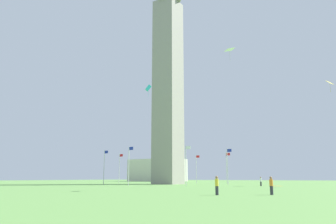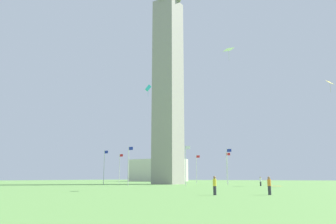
{
  "view_description": "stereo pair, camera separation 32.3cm",
  "coord_description": "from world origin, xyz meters",
  "px_view_note": "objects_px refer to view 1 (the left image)",
  "views": [
    {
      "loc": [
        41.39,
        -67.33,
        1.56
      ],
      "look_at": [
        0.0,
        0.0,
        17.63
      ],
      "focal_mm": 34.54,
      "sensor_mm": 36.0,
      "label": 1
    },
    {
      "loc": [
        41.66,
        -67.16,
        1.56
      ],
      "look_at": [
        0.0,
        0.0,
        17.63
      ],
      "focal_mm": 34.54,
      "sensor_mm": 36.0,
      "label": 2
    }
  ],
  "objects_px": {
    "flagpole_s": "(120,167)",
    "person_orange_shirt": "(271,186)",
    "flagpole_nw": "(186,163)",
    "kite_cyan_box": "(148,88)",
    "flagpole_w": "(129,164)",
    "person_yellow_shirt": "(217,186)",
    "person_white_shirt": "(261,181)",
    "kite_white_diamond": "(230,50)",
    "flagpole_e": "(196,168)",
    "flagpole_se": "(156,168)",
    "obelisk_monument": "(168,76)",
    "distant_building": "(157,170)",
    "flagpole_sw": "(104,165)",
    "flagpole_n": "(228,165)",
    "picnic_blanket_near_first_person": "(277,186)",
    "flagpole_ne": "(227,166)",
    "kite_yellow_diamond": "(330,83)"
  },
  "relations": [
    {
      "from": "person_white_shirt",
      "to": "person_yellow_shirt",
      "type": "bearing_deg",
      "value": 131.21
    },
    {
      "from": "obelisk_monument",
      "to": "flagpole_sw",
      "type": "xyz_separation_m",
      "value": [
        -10.69,
        -10.75,
        -22.62
      ]
    },
    {
      "from": "flagpole_se",
      "to": "person_white_shirt",
      "type": "relative_size",
      "value": 4.52
    },
    {
      "from": "person_white_shirt",
      "to": "kite_cyan_box",
      "type": "xyz_separation_m",
      "value": [
        -23.79,
        -3.37,
        20.94
      ]
    },
    {
      "from": "flagpole_se",
      "to": "person_yellow_shirt",
      "type": "xyz_separation_m",
      "value": [
        40.11,
        -50.13,
        -3.45
      ]
    },
    {
      "from": "flagpole_w",
      "to": "flagpole_nw",
      "type": "bearing_deg",
      "value": 22.5
    },
    {
      "from": "flagpole_n",
      "to": "flagpole_nw",
      "type": "xyz_separation_m",
      "value": [
        -4.45,
        -10.75,
        0.0
      ]
    },
    {
      "from": "flagpole_n",
      "to": "kite_cyan_box",
      "type": "bearing_deg",
      "value": -150.72
    },
    {
      "from": "flagpole_se",
      "to": "kite_yellow_diamond",
      "type": "xyz_separation_m",
      "value": [
        46.95,
        -5.56,
        16.56
      ]
    },
    {
      "from": "flagpole_w",
      "to": "person_white_shirt",
      "type": "distance_m",
      "value": 25.93
    },
    {
      "from": "flagpole_e",
      "to": "person_white_shirt",
      "type": "height_order",
      "value": "flagpole_e"
    },
    {
      "from": "kite_cyan_box",
      "to": "kite_white_diamond",
      "type": "relative_size",
      "value": 1.49
    },
    {
      "from": "kite_white_diamond",
      "to": "flagpole_e",
      "type": "bearing_deg",
      "value": 122.43
    },
    {
      "from": "flagpole_s",
      "to": "flagpole_sw",
      "type": "height_order",
      "value": "same"
    },
    {
      "from": "picnic_blanket_near_first_person",
      "to": "flagpole_s",
      "type": "bearing_deg",
      "value": 174.7
    },
    {
      "from": "flagpole_e",
      "to": "flagpole_s",
      "type": "xyz_separation_m",
      "value": [
        -15.2,
        -15.2,
        0.0
      ]
    },
    {
      "from": "obelisk_monument",
      "to": "flagpole_nw",
      "type": "distance_m",
      "value": 27.28
    },
    {
      "from": "flagpole_sw",
      "to": "flagpole_se",
      "type": "bearing_deg",
      "value": 90.0
    },
    {
      "from": "kite_yellow_diamond",
      "to": "flagpole_sw",
      "type": "bearing_deg",
      "value": -161.25
    },
    {
      "from": "distant_building",
      "to": "flagpole_ne",
      "type": "bearing_deg",
      "value": -39.14
    },
    {
      "from": "flagpole_sw",
      "to": "person_yellow_shirt",
      "type": "relative_size",
      "value": 4.59
    },
    {
      "from": "person_white_shirt",
      "to": "person_yellow_shirt",
      "type": "distance_m",
      "value": 34.64
    },
    {
      "from": "flagpole_n",
      "to": "picnic_blanket_near_first_person",
      "type": "xyz_separation_m",
      "value": [
        11.0,
        -3.84,
        -4.29
      ]
    },
    {
      "from": "flagpole_w",
      "to": "person_orange_shirt",
      "type": "height_order",
      "value": "flagpole_w"
    },
    {
      "from": "kite_cyan_box",
      "to": "kite_white_diamond",
      "type": "xyz_separation_m",
      "value": [
        26.37,
        -17.54,
        -2.53
      ]
    },
    {
      "from": "flagpole_w",
      "to": "person_yellow_shirt",
      "type": "bearing_deg",
      "value": -39.48
    },
    {
      "from": "kite_white_diamond",
      "to": "flagpole_n",
      "type": "bearing_deg",
      "value": 112.94
    },
    {
      "from": "obelisk_monument",
      "to": "flagpole_nw",
      "type": "height_order",
      "value": "obelisk_monument"
    },
    {
      "from": "flagpole_nw",
      "to": "kite_cyan_box",
      "type": "relative_size",
      "value": 2.74
    },
    {
      "from": "flagpole_w",
      "to": "flagpole_sw",
      "type": "bearing_deg",
      "value": 157.5
    },
    {
      "from": "kite_cyan_box",
      "to": "flagpole_e",
      "type": "bearing_deg",
      "value": 89.72
    },
    {
      "from": "flagpole_s",
      "to": "person_orange_shirt",
      "type": "distance_m",
      "value": 60.93
    },
    {
      "from": "flagpole_n",
      "to": "flagpole_nw",
      "type": "distance_m",
      "value": 11.63
    },
    {
      "from": "distant_building",
      "to": "picnic_blanket_near_first_person",
      "type": "distance_m",
      "value": 80.14
    },
    {
      "from": "flagpole_se",
      "to": "flagpole_nw",
      "type": "bearing_deg",
      "value": -45.0
    },
    {
      "from": "flagpole_s",
      "to": "flagpole_nw",
      "type": "xyz_separation_m",
      "value": [
        25.95,
        -10.75,
        0.0
      ]
    },
    {
      "from": "person_white_shirt",
      "to": "flagpole_ne",
      "type": "bearing_deg",
      "value": -19.22
    },
    {
      "from": "flagpole_n",
      "to": "person_orange_shirt",
      "type": "xyz_separation_m",
      "value": [
        18.3,
        -36.46,
        -3.47
      ]
    },
    {
      "from": "flagpole_ne",
      "to": "flagpole_s",
      "type": "height_order",
      "value": "same"
    },
    {
      "from": "flagpole_ne",
      "to": "kite_white_diamond",
      "type": "height_order",
      "value": "kite_white_diamond"
    },
    {
      "from": "obelisk_monument",
      "to": "distant_building",
      "type": "xyz_separation_m",
      "value": [
        -34.8,
        47.87,
        -22.36
      ]
    },
    {
      "from": "distant_building",
      "to": "picnic_blanket_near_first_person",
      "type": "height_order",
      "value": "distant_building"
    },
    {
      "from": "picnic_blanket_near_first_person",
      "to": "obelisk_monument",
      "type": "bearing_deg",
      "value": 171.67
    },
    {
      "from": "flagpole_nw",
      "to": "picnic_blanket_near_first_person",
      "type": "bearing_deg",
      "value": 24.08
    },
    {
      "from": "flagpole_n",
      "to": "person_yellow_shirt",
      "type": "bearing_deg",
      "value": -70.22
    },
    {
      "from": "flagpole_se",
      "to": "kite_white_diamond",
      "type": "bearing_deg",
      "value": -44.9
    },
    {
      "from": "flagpole_s",
      "to": "kite_cyan_box",
      "type": "relative_size",
      "value": 2.74
    },
    {
      "from": "kite_cyan_box",
      "to": "obelisk_monument",
      "type": "bearing_deg",
      "value": 89.64
    },
    {
      "from": "flagpole_w",
      "to": "person_orange_shirt",
      "type": "xyz_separation_m",
      "value": [
        33.5,
        -21.26,
        -3.47
      ]
    },
    {
      "from": "distant_building",
      "to": "person_white_shirt",
      "type": "bearing_deg",
      "value": -42.2
    }
  ]
}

